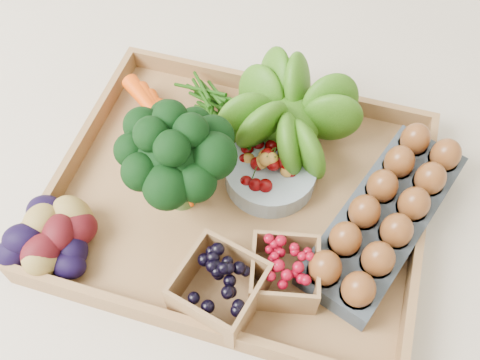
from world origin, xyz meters
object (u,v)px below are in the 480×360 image
(broccoli, at_px, (178,172))
(cherry_bowl, at_px, (270,173))
(tray, at_px, (240,198))
(egg_carton, at_px, (384,219))

(broccoli, height_order, cherry_bowl, broccoli)
(tray, xyz_separation_m, cherry_bowl, (0.04, 0.04, 0.03))
(broccoli, distance_m, cherry_bowl, 0.15)
(tray, height_order, broccoli, broccoli)
(broccoli, height_order, egg_carton, broccoli)
(tray, xyz_separation_m, broccoli, (-0.09, -0.03, 0.07))
(tray, bearing_deg, broccoli, -162.70)
(tray, relative_size, cherry_bowl, 3.87)
(egg_carton, bearing_deg, cherry_bowl, -169.81)
(tray, height_order, egg_carton, egg_carton)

